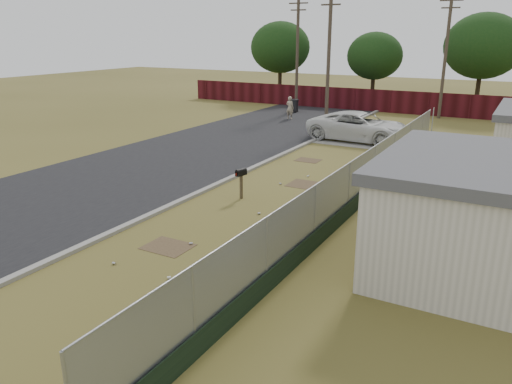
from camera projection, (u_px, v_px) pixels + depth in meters
The scene contains 12 objects.
ground at pixel (268, 204), 18.86m from camera, with size 120.00×120.00×0.00m, color olive.
street at pixel (230, 145), 28.69m from camera, with size 15.10×60.00×0.12m.
chainlink_fence at pixel (358, 189), 18.02m from camera, with size 0.10×27.06×2.02m.
privacy_fence at pixel (343, 98), 42.17m from camera, with size 30.00×0.12×1.80m, color #460F15.
utility_poles at pixel (356, 54), 36.33m from camera, with size 12.60×8.24×9.00m.
horizon_trees at pixel (428, 55), 36.67m from camera, with size 33.32×31.94×7.78m.
fire_hydrant at pixel (210, 298), 11.43m from camera, with size 0.40×0.40×0.78m.
mailbox at pixel (241, 175), 19.20m from camera, with size 0.30×0.53×1.20m.
pickup_truck at pixel (360, 127), 29.64m from camera, with size 2.86×6.20×1.72m, color silver.
pedestrian at pixel (290, 108), 37.24m from camera, with size 0.62×0.41×1.71m, color tan.
trash_bin at pixel (294, 106), 40.62m from camera, with size 0.75×0.75×1.04m.
scattered_litter at pixel (246, 220), 17.11m from camera, with size 3.52×10.95×0.07m.
Camera 1 is at (8.27, -15.80, 6.16)m, focal length 35.00 mm.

